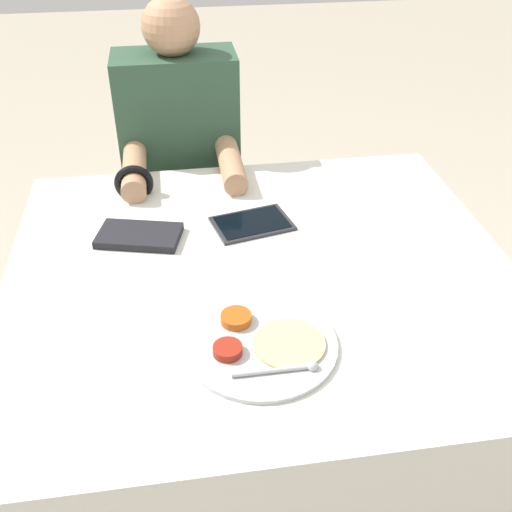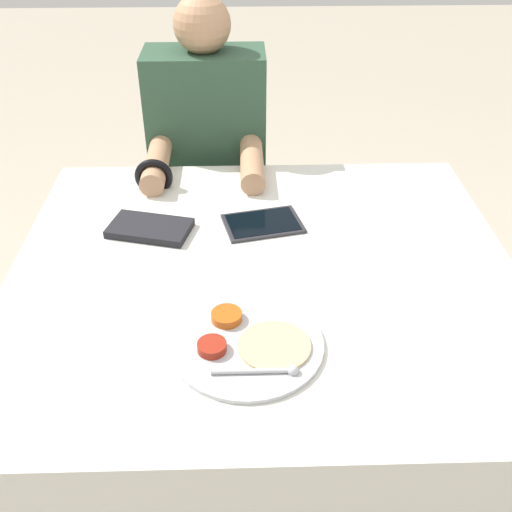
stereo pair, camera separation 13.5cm
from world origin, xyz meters
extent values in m
plane|color=#B2A893|center=(0.00, 0.00, 0.00)|extent=(12.00, 12.00, 0.00)
cube|color=silver|center=(0.00, 0.00, 0.37)|extent=(1.19, 1.08, 0.73)
cylinder|color=#B7BABF|center=(-0.04, -0.26, 0.74)|extent=(0.31, 0.31, 0.01)
cylinder|color=#B75114|center=(-0.08, -0.19, 0.75)|extent=(0.06, 0.06, 0.02)
cylinder|color=maroon|center=(-0.11, -0.28, 0.75)|extent=(0.06, 0.06, 0.02)
cylinder|color=#DBBC7F|center=(0.01, -0.27, 0.75)|extent=(0.14, 0.14, 0.01)
cylinder|color=#B7BABF|center=(-0.04, -0.34, 0.75)|extent=(0.15, 0.01, 0.01)
sphere|color=#B7BABF|center=(0.04, -0.34, 0.75)|extent=(0.02, 0.02, 0.02)
cube|color=silver|center=(-0.29, 0.17, 0.74)|extent=(0.22, 0.16, 0.01)
cube|color=black|center=(-0.29, 0.17, 0.74)|extent=(0.23, 0.16, 0.02)
cube|color=#28282D|center=(0.01, 0.19, 0.74)|extent=(0.22, 0.18, 0.01)
cube|color=black|center=(0.01, 0.19, 0.74)|extent=(0.20, 0.16, 0.00)
cube|color=black|center=(-0.16, 0.72, 0.22)|extent=(0.34, 0.22, 0.44)
cube|color=#2D4C38|center=(-0.16, 0.72, 0.74)|extent=(0.38, 0.20, 0.59)
sphere|color=tan|center=(-0.16, 0.72, 1.11)|extent=(0.17, 0.17, 0.17)
cylinder|color=tan|center=(-0.30, 0.49, 0.77)|extent=(0.07, 0.29, 0.07)
cylinder|color=tan|center=(-0.02, 0.49, 0.77)|extent=(0.07, 0.29, 0.07)
torus|color=black|center=(-0.30, 0.41, 0.77)|extent=(0.11, 0.02, 0.11)
camera|label=1|loc=(-0.18, -1.12, 1.57)|focal=42.00mm
camera|label=2|loc=(-0.05, -1.14, 1.57)|focal=42.00mm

